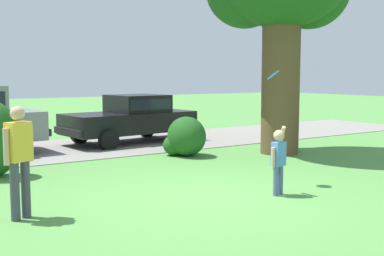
# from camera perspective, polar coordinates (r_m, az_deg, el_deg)

# --- Properties ---
(ground_plane) EXTENTS (80.00, 80.00, 0.00)m
(ground_plane) POSITION_cam_1_polar(r_m,az_deg,el_deg) (9.03, 1.91, -7.97)
(ground_plane) COLOR #518E42
(driveway_strip) EXTENTS (28.00, 4.40, 0.02)m
(driveway_strip) POSITION_cam_1_polar(r_m,az_deg,el_deg) (15.15, -13.62, -2.34)
(driveway_strip) COLOR gray
(driveway_strip) RESTS_ON ground
(shrub_centre_left) EXTENTS (1.05, 1.19, 1.08)m
(shrub_centre_left) POSITION_cam_1_polar(r_m,az_deg,el_deg) (13.43, -0.85, -1.13)
(shrub_centre_left) COLOR #1E511C
(shrub_centre_left) RESTS_ON ground
(parked_sedan) EXTENTS (4.55, 2.40, 1.56)m
(parked_sedan) POSITION_cam_1_polar(r_m,az_deg,el_deg) (16.13, -6.97, 1.29)
(parked_sedan) COLOR black
(parked_sedan) RESTS_ON ground
(child_thrower) EXTENTS (0.43, 0.31, 1.29)m
(child_thrower) POSITION_cam_1_polar(r_m,az_deg,el_deg) (9.15, 9.98, -3.29)
(child_thrower) COLOR #4C608C
(child_thrower) RESTS_ON ground
(frisbee) EXTENTS (0.32, 0.26, 0.27)m
(frisbee) POSITION_cam_1_polar(r_m,az_deg,el_deg) (9.99, 9.36, 6.07)
(frisbee) COLOR #337FDB
(adult_onlooker) EXTENTS (0.49, 0.35, 1.74)m
(adult_onlooker) POSITION_cam_1_polar(r_m,az_deg,el_deg) (7.92, -19.38, -3.07)
(adult_onlooker) COLOR #3F3F4C
(adult_onlooker) RESTS_ON ground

